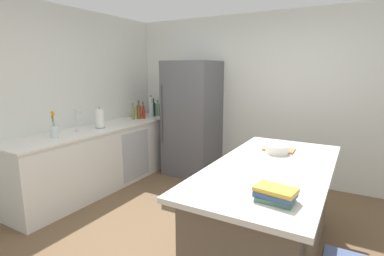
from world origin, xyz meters
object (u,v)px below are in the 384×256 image
Objects in this scene: paper_towel_roll at (100,119)px; cookbook_stack at (275,194)px; whiskey_bottle at (139,112)px; vinegar_bottle at (143,111)px; cutting_board at (279,149)px; soda_bottle at (151,109)px; mixing_bowl at (277,149)px; wine_bottle at (154,109)px; refrigerator at (192,119)px; olive_oil_bottle at (133,113)px; flower_vase at (54,130)px; hot_sauce_bottle at (144,114)px; kitchen_island at (269,213)px; gin_bottle at (158,109)px; sink_faucet at (76,120)px.

cookbook_stack is at bearing -22.52° from paper_towel_roll.
paper_towel_roll is 0.92m from whiskey_bottle.
cutting_board is (2.64, -1.02, -0.10)m from vinegar_bottle.
mixing_bowl is at bearing -26.17° from soda_bottle.
refrigerator is at bearing -3.99° from wine_bottle.
vinegar_bottle is at bearing 105.60° from whiskey_bottle.
vinegar_bottle is at bearing 90.11° from olive_oil_bottle.
olive_oil_bottle is at bearing 161.54° from mixing_bowl.
vinegar_bottle is 1.23× the size of mixing_bowl.
flower_vase is 1.73m from hot_sauce_bottle.
kitchen_island is 3.25m from gin_bottle.
gin_bottle is at bearing 88.82° from flower_vase.
mixing_bowl is at bearing -18.46° from olive_oil_bottle.
cookbook_stack is at bearing -50.37° from refrigerator.
sink_faucet is at bearing -93.16° from gin_bottle.
refrigerator is 2.06m from cutting_board.
paper_towel_roll is 0.83× the size of soda_bottle.
olive_oil_bottle reaches higher than kitchen_island.
refrigerator reaches higher than mixing_bowl.
cookbook_stack is (1.98, -2.40, 0.01)m from refrigerator.
soda_bottle is 1.69× the size of mixing_bowl.
wine_bottle is (-0.84, 0.06, 0.10)m from refrigerator.
wine_bottle is (-0.02, -0.11, 0.01)m from gin_bottle.
refrigerator is 6.02× the size of paper_towel_roll.
sink_faucet is 2.66m from mixing_bowl.
refrigerator is 3.11m from cookbook_stack.
flower_vase is at bearing -91.18° from gin_bottle.
mixing_bowl is (2.65, -0.89, -0.07)m from olive_oil_bottle.
soda_bottle reaches higher than paper_towel_roll.
kitchen_island is at bearing 5.37° from flower_vase.
whiskey_bottle is at bearing 143.93° from cookbook_stack.
cutting_board is (2.55, -1.21, -0.12)m from wine_bottle.
paper_towel_roll is (0.08, 0.34, -0.02)m from sink_faucet.
cutting_board reaches higher than kitchen_island.
cutting_board is (-0.07, 0.54, 0.46)m from kitchen_island.
mixing_bowl is (2.61, -0.98, -0.08)m from whiskey_bottle.
whiskey_bottle is 1.41× the size of mixing_bowl.
vinegar_bottle is (-0.09, -0.19, -0.02)m from wine_bottle.
wine_bottle reaches higher than olive_oil_bottle.
soda_bottle is at bearing 74.20° from olive_oil_bottle.
gin_bottle is at bearing 79.36° from olive_oil_bottle.
olive_oil_bottle is at bearing -101.15° from wine_bottle.
kitchen_island is 10.54× the size of hot_sauce_bottle.
olive_oil_bottle is (-0.01, 1.16, -0.05)m from sink_faucet.
hot_sauce_bottle is at bearing 150.57° from kitchen_island.
cookbook_stack reaches higher than kitchen_island.
kitchen_island is 0.64m from mixing_bowl.
refrigerator is (-1.78, 1.70, 0.48)m from kitchen_island.
whiskey_bottle is at bearing -160.92° from refrigerator.
soda_bottle is at bearing 86.52° from sink_faucet.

